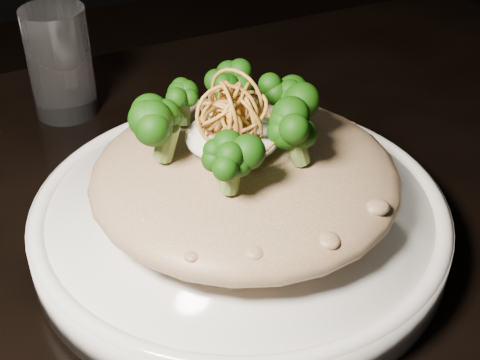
# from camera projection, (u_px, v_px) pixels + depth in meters

# --- Properties ---
(table) EXTENTS (1.10, 0.80, 0.75)m
(table) POSITION_uv_depth(u_px,v_px,m) (213.00, 347.00, 0.54)
(table) COLOR black
(table) RESTS_ON ground
(plate) EXTENTS (0.32, 0.32, 0.03)m
(plate) POSITION_uv_depth(u_px,v_px,m) (240.00, 221.00, 0.52)
(plate) COLOR silver
(plate) RESTS_ON table
(risotto) EXTENTS (0.23, 0.23, 0.05)m
(risotto) POSITION_uv_depth(u_px,v_px,m) (245.00, 175.00, 0.49)
(risotto) COLOR brown
(risotto) RESTS_ON plate
(broccoli) EXTENTS (0.13, 0.13, 0.05)m
(broccoli) POSITION_uv_depth(u_px,v_px,m) (233.00, 119.00, 0.46)
(broccoli) COLOR black
(broccoli) RESTS_ON risotto
(cheese) EXTENTS (0.07, 0.07, 0.02)m
(cheese) POSITION_uv_depth(u_px,v_px,m) (233.00, 136.00, 0.47)
(cheese) COLOR white
(cheese) RESTS_ON risotto
(shallots) EXTENTS (0.06, 0.06, 0.04)m
(shallots) POSITION_uv_depth(u_px,v_px,m) (234.00, 103.00, 0.45)
(shallots) COLOR olive
(shallots) RESTS_ON cheese
(drinking_glass) EXTENTS (0.08, 0.08, 0.11)m
(drinking_glass) POSITION_uv_depth(u_px,v_px,m) (60.00, 63.00, 0.66)
(drinking_glass) COLOR white
(drinking_glass) RESTS_ON table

